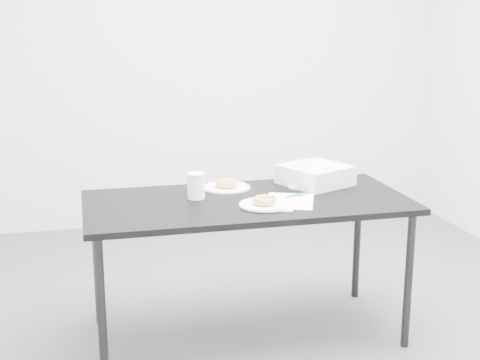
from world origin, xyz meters
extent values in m
plane|color=#49494E|center=(0.00, 0.00, 0.00)|extent=(4.00, 4.00, 0.00)
cube|color=silver|center=(0.00, 2.00, 1.35)|extent=(4.00, 0.02, 2.70)
cube|color=black|center=(-0.06, -0.02, 0.71)|extent=(1.60, 0.76, 0.03)
cylinder|color=black|center=(-0.80, -0.33, 0.35)|extent=(0.04, 0.04, 0.70)
cylinder|color=black|center=(-0.80, 0.30, 0.35)|extent=(0.04, 0.04, 0.70)
cylinder|color=black|center=(0.68, -0.34, 0.35)|extent=(0.04, 0.04, 0.70)
cylinder|color=black|center=(0.68, 0.29, 0.35)|extent=(0.04, 0.04, 0.70)
cube|color=white|center=(0.14, -0.11, 0.73)|extent=(0.32, 0.35, 0.00)
cube|color=green|center=(0.22, -0.02, 0.73)|extent=(0.06, 0.06, 0.00)
cylinder|color=#0B8167|center=(0.20, -0.03, 0.74)|extent=(0.13, 0.06, 0.01)
cube|color=white|center=(0.03, -0.18, 0.73)|extent=(0.21, 0.21, 0.00)
cylinder|color=white|center=(-0.01, -0.16, 0.74)|extent=(0.25, 0.25, 0.01)
torus|color=#BE7F3C|center=(-0.01, -0.16, 0.76)|extent=(0.15, 0.15, 0.04)
cylinder|color=white|center=(-0.11, 0.22, 0.73)|extent=(0.25, 0.25, 0.01)
torus|color=#BE7F3C|center=(-0.11, 0.22, 0.76)|extent=(0.15, 0.15, 0.04)
cylinder|color=white|center=(-0.30, 0.05, 0.79)|extent=(0.09, 0.09, 0.13)
cylinder|color=white|center=(0.25, 0.13, 0.74)|extent=(0.09, 0.09, 0.01)
cube|color=silver|center=(0.37, 0.18, 0.78)|extent=(0.41, 0.41, 0.10)
camera|label=1|loc=(-0.86, -3.11, 1.62)|focal=50.00mm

